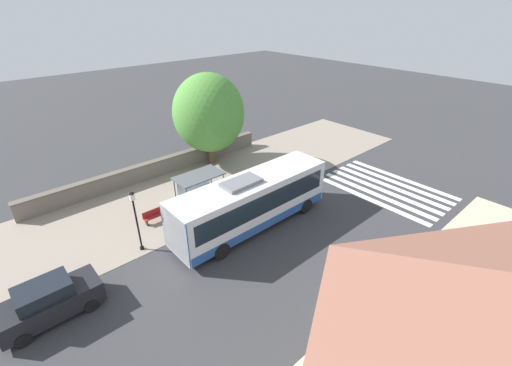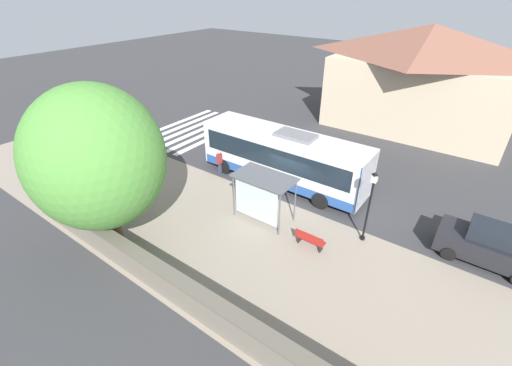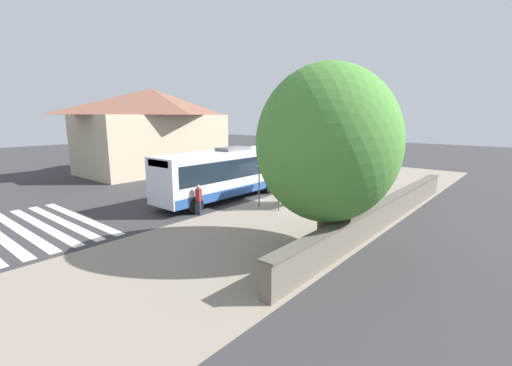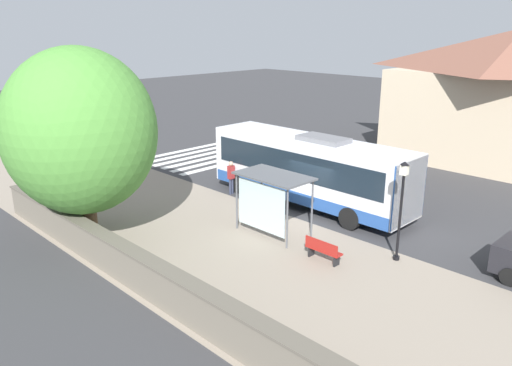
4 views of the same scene
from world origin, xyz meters
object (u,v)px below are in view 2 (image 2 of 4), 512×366
Objects in this scene: bus at (283,156)px; bench at (310,239)px; bus_shelter at (262,185)px; shade_tree at (97,159)px; pedestrian at (219,161)px; street_lamp_near at (370,201)px; parked_car_behind_bus at (490,246)px.

bus is 6.41m from bench.
shade_tree is at bearing 138.54° from bus_shelter.
bus_shelter reaches higher than pedestrian.
street_lamp_near reaches higher than bench.
street_lamp_near is (1.56, -4.99, 0.14)m from bus_shelter.
shade_tree reaches higher than street_lamp_near.
parked_car_behind_bus is (8.88, -14.94, -3.54)m from shade_tree.
bus is 3.37× the size of bus_shelter.
pedestrian is 10.17m from street_lamp_near.
pedestrian is at bearing 70.56° from bench.
bus_shelter reaches higher than bench.
bus_shelter is 3.58m from bench.
bus_shelter is 1.80× the size of pedestrian.
bus reaches higher than pedestrian.
shade_tree is at bearing -178.70° from pedestrian.
parked_car_behind_bus is (-0.65, -11.29, -0.89)m from bus.
bus reaches higher than bus_shelter.
pedestrian is 15.15m from parked_car_behind_bus.
bench is at bearing -109.44° from pedestrian.
bus is at bearing 17.32° from bus_shelter.
bench is (-4.49, -4.37, -1.34)m from bus.
pedestrian is at bearing 1.30° from shade_tree.
bus is 2.53× the size of parked_car_behind_bus.
parked_car_behind_bus is at bearing -86.41° from pedestrian.
shade_tree is 17.73m from parked_car_behind_bus.
parked_car_behind_bus is (0.95, -15.12, -0.12)m from pedestrian.
pedestrian is at bearing 112.70° from bus.
parked_car_behind_bus reaches higher than bench.
parked_car_behind_bus is at bearing -70.52° from street_lamp_near.
bus is 6.71m from street_lamp_near.
bus is at bearing 44.24° from bench.
bus is 10.54m from shade_tree.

